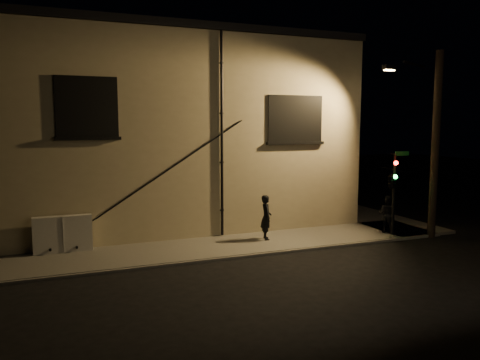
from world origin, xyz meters
name	(u,v)px	position (x,y,z in m)	size (l,w,h in m)	color
ground	(293,252)	(0.00, 0.00, 0.00)	(90.00, 90.00, 0.00)	black
sidewalk	(272,224)	(1.22, 4.39, 0.06)	(21.00, 16.00, 0.12)	#5A5751
building	(161,131)	(-3.00, 8.99, 4.40)	(16.20, 12.23, 8.80)	tan
utility_cabinet	(63,234)	(-8.03, 2.70, 0.79)	(2.04, 0.34, 1.34)	#B8B6AF
pedestrian_a	(266,217)	(-0.34, 1.72, 1.02)	(0.66, 0.43, 1.81)	black
pedestrian_b	(388,214)	(5.00, 0.86, 0.94)	(0.79, 0.62, 1.63)	black
traffic_signal	(392,179)	(4.78, 0.38, 2.49)	(1.37, 2.08, 3.51)	black
streetlamp_pole	(433,141)	(6.45, -0.04, 4.07)	(2.06, 1.40, 7.74)	black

